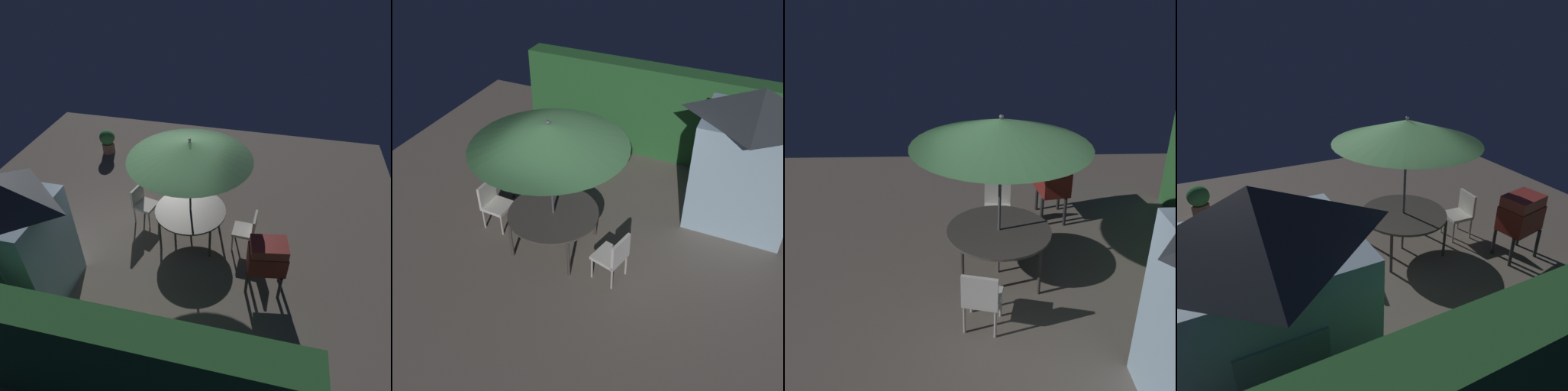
# 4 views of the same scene
# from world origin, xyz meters

# --- Properties ---
(ground_plane) EXTENTS (11.00, 11.00, 0.00)m
(ground_plane) POSITION_xyz_m (0.00, 0.00, 0.00)
(ground_plane) COLOR #6B6056
(hedge_backdrop) EXTENTS (5.85, 0.50, 2.05)m
(hedge_backdrop) POSITION_xyz_m (0.00, 3.50, 1.03)
(hedge_backdrop) COLOR #28602D
(hedge_backdrop) RESTS_ON ground
(garden_shed) EXTENTS (1.87, 1.53, 2.66)m
(garden_shed) POSITION_xyz_m (2.25, 1.92, 1.35)
(garden_shed) COLOR #9EBCD1
(garden_shed) RESTS_ON ground
(patio_table) EXTENTS (1.55, 1.55, 0.76)m
(patio_table) POSITION_xyz_m (-0.54, -0.20, 0.71)
(patio_table) COLOR #47423D
(patio_table) RESTS_ON ground
(patio_umbrella) EXTENTS (2.49, 2.49, 2.51)m
(patio_umbrella) POSITION_xyz_m (-0.54, -0.20, 2.26)
(patio_umbrella) COLOR #4C4C51
(patio_umbrella) RESTS_ON ground
(bbq_grill) EXTENTS (0.77, 0.61, 1.20)m
(bbq_grill) POSITION_xyz_m (-2.26, 0.89, 0.85)
(bbq_grill) COLOR maroon
(bbq_grill) RESTS_ON ground
(chair_near_shed) EXTENTS (0.49, 0.48, 0.90)m
(chair_near_shed) POSITION_xyz_m (-1.82, -0.13, 0.52)
(chair_near_shed) COLOR silver
(chair_near_shed) RESTS_ON ground
(chair_far_side) EXTENTS (0.56, 0.56, 0.90)m
(chair_far_side) POSITION_xyz_m (0.70, -0.50, 0.52)
(chair_far_side) COLOR silver
(chair_far_side) RESTS_ON ground
(potted_plant_by_shed) EXTENTS (0.46, 0.46, 0.75)m
(potted_plant_by_shed) POSITION_xyz_m (2.78, -3.19, 0.41)
(potted_plant_by_shed) COLOR #936651
(potted_plant_by_shed) RESTS_ON ground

